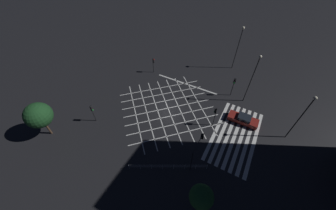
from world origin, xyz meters
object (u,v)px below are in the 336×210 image
Objects in this scene: street_lamp_west at (253,74)px; traffic_light_sw_main at (198,146)px; street_lamp_far at (304,112)px; traffic_light_ne_cross at (153,62)px; street_lamp_east at (240,39)px; traffic_light_se_main at (234,84)px; traffic_light_nw_cross at (92,110)px; traffic_light_median_south at (215,113)px; street_tree_near at (38,115)px; waiting_car at (243,119)px; street_tree_far at (201,197)px.

traffic_light_sw_main is at bearing 168.56° from street_lamp_west.
traffic_light_ne_cross is at bearing 80.33° from street_lamp_far.
street_lamp_east is 9.93m from street_lamp_west.
street_lamp_far reaches higher than traffic_light_se_main.
traffic_light_se_main is at bearing 2.49° from traffic_light_ne_cross.
traffic_light_nw_cross is (-15.26, 1.08, 0.08)m from traffic_light_ne_cross.
street_lamp_far is at bearing -123.16° from street_lamp_west.
street_tree_near is (-12.93, 20.22, 1.32)m from traffic_light_median_south.
street_lamp_east is at bearing 40.50° from street_lamp_far.
waiting_car is at bearing 33.21° from traffic_light_se_main.
street_lamp_east is 1.09× the size of street_lamp_far.
traffic_light_ne_cross is at bearing 42.26° from street_tree_far.
traffic_light_ne_cross is 20.44m from traffic_light_sw_main.
traffic_light_median_south is 7.99m from traffic_light_se_main.
traffic_light_se_main is 3.78m from street_lamp_west.
traffic_light_nw_cross is at bearing 112.78° from street_lamp_far.
traffic_light_sw_main is 1.25× the size of traffic_light_nw_cross.
traffic_light_median_south is (6.57, 0.00, -0.45)m from traffic_light_sw_main.
street_tree_near is (-20.91, 20.78, 1.33)m from traffic_light_se_main.
traffic_light_se_main is 9.57m from street_lamp_east.
street_lamp_west is at bearing -1.03° from street_tree_far.
street_lamp_west reaches higher than traffic_light_median_south.
traffic_light_nw_cross is 0.38× the size of street_lamp_west.
street_lamp_west is 1.10× the size of street_lamp_far.
traffic_light_median_south is 8.75m from street_lamp_west.
traffic_light_nw_cross is 23.04m from traffic_light_se_main.
traffic_light_median_south is 0.43× the size of street_lamp_east.
traffic_light_sw_main is 1.12× the size of traffic_light_median_south.
street_tree_near is at bearing 147.63° from street_lamp_east.
street_lamp_west is 31.03m from street_tree_near.
street_lamp_west reaches higher than street_lamp_east.
street_tree_far is (-12.00, -2.54, 1.22)m from traffic_light_median_south.
traffic_light_se_main is at bearing -94.04° from traffic_light_median_south.
street_tree_far is at bearing 153.39° from street_lamp_far.
traffic_light_median_south is at bearing -25.94° from traffic_light_ne_cross.
street_lamp_far is 1.79× the size of waiting_car.
waiting_car is at bearing -13.17° from traffic_light_ne_cross.
street_tree_near is at bearing 107.47° from traffic_light_sw_main.
traffic_light_se_main is 0.73× the size of street_tree_far.
street_tree_far is at bearing 5.65° from traffic_light_se_main.
traffic_light_sw_main is 10.52m from waiting_car.
traffic_light_nw_cross is 28.80m from street_lamp_east.
street_tree_far is at bearing -171.94° from street_lamp_east.
waiting_car is (-4.43, -18.90, -1.71)m from traffic_light_ne_cross.
traffic_light_sw_main reaches higher than traffic_light_se_main.
street_lamp_far is 1.39× the size of street_tree_near.
street_tree_far reaches higher than traffic_light_median_south.
traffic_light_nw_cross is 17.94m from traffic_light_median_south.
traffic_light_ne_cross is at bearing -14.46° from street_tree_near.
waiting_car is at bearing -158.45° from street_lamp_east.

